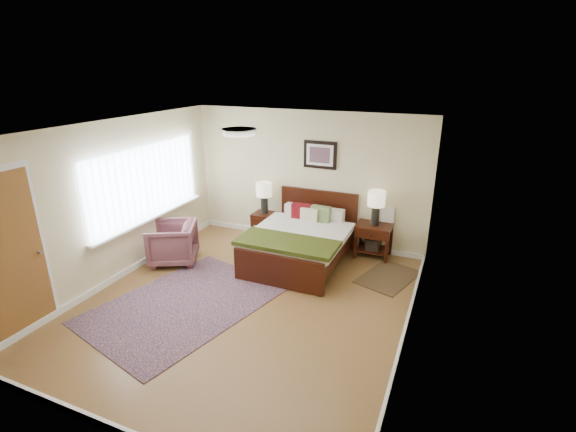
{
  "coord_description": "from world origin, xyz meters",
  "views": [
    {
      "loc": [
        2.61,
        -4.59,
        3.25
      ],
      "look_at": [
        0.25,
        0.98,
        1.05
      ],
      "focal_mm": 26.0,
      "sensor_mm": 36.0,
      "label": 1
    }
  ],
  "objects_px": {
    "nightstand_left": "(264,219)",
    "lamp_left": "(264,193)",
    "bed": "(301,237)",
    "nightstand_right": "(373,238)",
    "rug_persian": "(184,304)",
    "lamp_right": "(376,202)",
    "armchair": "(173,243)"
  },
  "relations": [
    {
      "from": "nightstand_right",
      "to": "rug_persian",
      "type": "relative_size",
      "value": 0.23
    },
    {
      "from": "lamp_right",
      "to": "armchair",
      "type": "distance_m",
      "value": 3.58
    },
    {
      "from": "nightstand_right",
      "to": "armchair",
      "type": "relative_size",
      "value": 0.78
    },
    {
      "from": "bed",
      "to": "rug_persian",
      "type": "distance_m",
      "value": 2.25
    },
    {
      "from": "lamp_right",
      "to": "armchair",
      "type": "relative_size",
      "value": 0.78
    },
    {
      "from": "lamp_left",
      "to": "armchair",
      "type": "bearing_deg",
      "value": -122.84
    },
    {
      "from": "lamp_right",
      "to": "rug_persian",
      "type": "relative_size",
      "value": 0.23
    },
    {
      "from": "lamp_left",
      "to": "rug_persian",
      "type": "bearing_deg",
      "value": -90.06
    },
    {
      "from": "bed",
      "to": "nightstand_right",
      "type": "height_order",
      "value": "bed"
    },
    {
      "from": "bed",
      "to": "armchair",
      "type": "xyz_separation_m",
      "value": [
        -2.05,
        -0.84,
        -0.13
      ]
    },
    {
      "from": "armchair",
      "to": "nightstand_left",
      "type": "bearing_deg",
      "value": 120.3
    },
    {
      "from": "armchair",
      "to": "rug_persian",
      "type": "height_order",
      "value": "armchair"
    },
    {
      "from": "nightstand_left",
      "to": "rug_persian",
      "type": "bearing_deg",
      "value": -90.06
    },
    {
      "from": "lamp_left",
      "to": "rug_persian",
      "type": "height_order",
      "value": "lamp_left"
    },
    {
      "from": "bed",
      "to": "lamp_left",
      "type": "relative_size",
      "value": 3.17
    },
    {
      "from": "bed",
      "to": "rug_persian",
      "type": "bearing_deg",
      "value": -118.27
    },
    {
      "from": "lamp_right",
      "to": "armchair",
      "type": "xyz_separation_m",
      "value": [
        -3.15,
        -1.56,
        -0.67
      ]
    },
    {
      "from": "nightstand_right",
      "to": "rug_persian",
      "type": "height_order",
      "value": "nightstand_right"
    },
    {
      "from": "nightstand_left",
      "to": "lamp_right",
      "type": "distance_m",
      "value": 2.23
    },
    {
      "from": "nightstand_left",
      "to": "armchair",
      "type": "bearing_deg",
      "value": -123.17
    },
    {
      "from": "nightstand_right",
      "to": "lamp_left",
      "type": "relative_size",
      "value": 1.0
    },
    {
      "from": "armchair",
      "to": "bed",
      "type": "bearing_deg",
      "value": 85.81
    },
    {
      "from": "bed",
      "to": "nightstand_right",
      "type": "bearing_deg",
      "value": 32.61
    },
    {
      "from": "bed",
      "to": "rug_persian",
      "type": "relative_size",
      "value": 0.74
    },
    {
      "from": "nightstand_left",
      "to": "lamp_right",
      "type": "height_order",
      "value": "lamp_right"
    },
    {
      "from": "nightstand_right",
      "to": "lamp_right",
      "type": "bearing_deg",
      "value": 90.0
    },
    {
      "from": "nightstand_left",
      "to": "nightstand_right",
      "type": "bearing_deg",
      "value": 0.19
    },
    {
      "from": "lamp_right",
      "to": "lamp_left",
      "type": "bearing_deg",
      "value": 180.0
    },
    {
      "from": "nightstand_left",
      "to": "lamp_left",
      "type": "bearing_deg",
      "value": 90.0
    },
    {
      "from": "bed",
      "to": "nightstand_left",
      "type": "height_order",
      "value": "bed"
    },
    {
      "from": "lamp_left",
      "to": "armchair",
      "type": "height_order",
      "value": "lamp_left"
    },
    {
      "from": "lamp_right",
      "to": "rug_persian",
      "type": "xyz_separation_m",
      "value": [
        -2.15,
        -2.66,
        -1.02
      ]
    }
  ]
}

